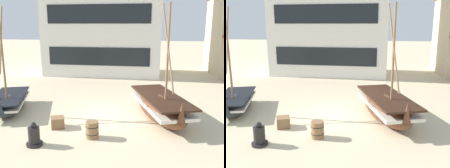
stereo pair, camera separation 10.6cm
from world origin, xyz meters
TOP-DOWN VIEW (x-y plane):
  - ground_plane at (0.00, 0.00)m, footprint 120.00×120.00m
  - fishing_boat_near_left at (-5.31, -0.19)m, footprint 2.67×4.13m
  - fishing_boat_centre_large at (2.55, -0.21)m, footprint 3.13×4.93m
  - capstan_winch at (-2.29, -3.67)m, footprint 0.62×0.62m
  - wooden_barrel at (-0.25, -2.69)m, footprint 0.56×0.56m
  - cargo_crate at (-2.02, -1.89)m, footprint 0.75×0.75m
  - harbor_building_main at (-2.32, 11.26)m, footprint 10.59×5.40m

SIDE VIEW (x-z plane):
  - ground_plane at x=0.00m, z-range 0.00..0.00m
  - cargo_crate at x=-2.02m, z-range 0.00..0.48m
  - wooden_barrel at x=-0.25m, z-range 0.00..0.70m
  - capstan_winch at x=-2.29m, z-range -0.10..0.83m
  - fishing_boat_near_left at x=-5.31m, z-range -2.19..3.20m
  - fishing_boat_centre_large at x=2.55m, z-range -2.05..3.39m
  - harbor_building_main at x=-2.32m, z-range 0.01..10.62m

